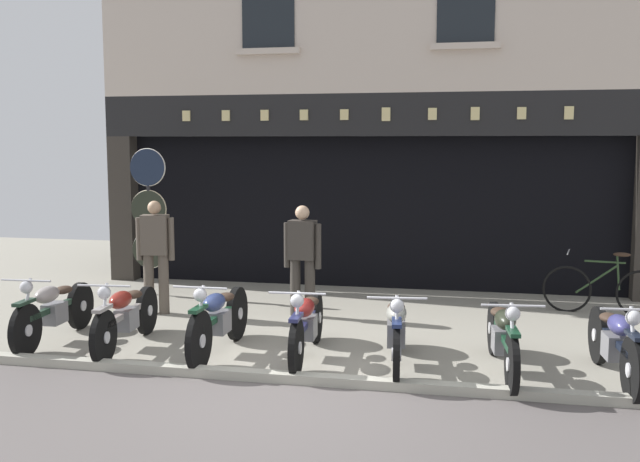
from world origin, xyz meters
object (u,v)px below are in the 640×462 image
object	(u,v)px
motorcycle_center_right	(396,329)
advert_board_near	(516,200)
leaning_bicycle	(604,289)
motorcycle_far_right	(615,342)
salesman_left	(156,252)
motorcycle_center_left	(219,318)
motorcycle_right	(503,336)
tyre_sign_pole	(149,211)
motorcycle_left	(126,315)
shopkeeper_center	(302,255)
motorcycle_far_left	(53,309)
motorcycle_center	(307,323)
advert_board_far	(588,195)

from	to	relation	value
motorcycle_center_right	advert_board_near	distance (m)	4.89
leaning_bicycle	motorcycle_far_right	bearing A→B (deg)	-177.66
salesman_left	motorcycle_center_left	bearing A→B (deg)	123.05
motorcycle_far_right	motorcycle_right	bearing A→B (deg)	-7.46
tyre_sign_pole	motorcycle_left	bearing A→B (deg)	-70.28
motorcycle_center_right	tyre_sign_pole	world-z (taller)	tyre_sign_pole
motorcycle_center_right	shopkeeper_center	bearing A→B (deg)	-59.85
motorcycle_far_left	salesman_left	world-z (taller)	salesman_left
motorcycle_right	leaning_bicycle	xyz separation A→B (m)	(1.54, 3.17, -0.05)
shopkeeper_center	motorcycle_center	bearing A→B (deg)	109.98
motorcycle_left	advert_board_near	bearing A→B (deg)	-141.39
motorcycle_far_left	shopkeeper_center	world-z (taller)	shopkeeper_center
motorcycle_far_left	motorcycle_center	distance (m)	3.26
motorcycle_left	motorcycle_center	world-z (taller)	motorcycle_left
motorcycle_far_left	salesman_left	bearing A→B (deg)	-111.82
shopkeeper_center	motorcycle_far_right	bearing A→B (deg)	155.63
motorcycle_right	tyre_sign_pole	distance (m)	6.41
motorcycle_right	advert_board_far	bearing A→B (deg)	-113.50
tyre_sign_pole	shopkeeper_center	bearing A→B (deg)	-18.47
motorcycle_far_right	shopkeeper_center	world-z (taller)	shopkeeper_center
motorcycle_center_right	tyre_sign_pole	distance (m)	5.43
advert_board_far	salesman_left	bearing A→B (deg)	-156.89
motorcycle_center	motorcycle_center_right	xyz separation A→B (m)	(1.05, -0.08, 0.00)
motorcycle_far_left	motorcycle_left	world-z (taller)	motorcycle_left
motorcycle_center	motorcycle_right	world-z (taller)	same
motorcycle_center_left	advert_board_far	world-z (taller)	advert_board_far
salesman_left	advert_board_far	size ratio (longest dim) A/B	1.54
motorcycle_far_left	motorcycle_left	bearing A→B (deg)	172.82
motorcycle_far_left	motorcycle_center	bearing A→B (deg)	176.88
leaning_bicycle	motorcycle_center	bearing A→B (deg)	138.81
salesman_left	advert_board_near	size ratio (longest dim) A/B	1.77
motorcycle_far_left	advert_board_far	distance (m)	8.29
motorcycle_center_left	tyre_sign_pole	distance (m)	3.92
motorcycle_right	salesman_left	distance (m)	5.22
motorcycle_left	salesman_left	xyz separation A→B (m)	(-0.42, 1.80, 0.50)
motorcycle_left	motorcycle_far_right	distance (m)	5.57
motorcycle_center	motorcycle_far_right	world-z (taller)	motorcycle_far_right
motorcycle_far_left	motorcycle_right	size ratio (longest dim) A/B	0.95
motorcycle_center_left	shopkeeper_center	distance (m)	2.22
motorcycle_left	shopkeeper_center	bearing A→B (deg)	-133.74
motorcycle_center_left	motorcycle_far_right	size ratio (longest dim) A/B	1.02
motorcycle_center_right	motorcycle_right	xyz separation A→B (m)	(1.15, -0.03, -0.00)
motorcycle_center_left	advert_board_near	size ratio (longest dim) A/B	2.14
motorcycle_right	advert_board_near	size ratio (longest dim) A/B	2.20
motorcycle_far_left	advert_board_near	xyz separation A→B (m)	(5.78, 4.41, 1.12)
advert_board_far	motorcycle_center_right	bearing A→B (deg)	-119.91
motorcycle_far_right	leaning_bicycle	world-z (taller)	leaning_bicycle
motorcycle_right	motorcycle_far_right	distance (m)	1.14
advert_board_far	tyre_sign_pole	bearing A→B (deg)	-168.20
motorcycle_far_right	advert_board_near	xyz separation A→B (m)	(-0.81, 4.60, 1.11)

